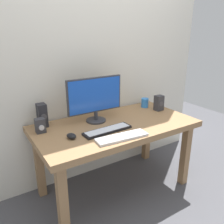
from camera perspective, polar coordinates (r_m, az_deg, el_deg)
The scene contains 11 objects.
ground_plane at distance 2.50m, azimuth 0.74°, elevation -18.12°, with size 6.00×6.00×0.00m, color #4C4C51.
wall_back at distance 2.35m, azimuth -5.07°, elevation 18.79°, with size 2.78×0.04×3.00m, color silver.
desk at distance 2.18m, azimuth 0.81°, elevation -5.01°, with size 1.48×0.77×0.71m.
monitor at distance 2.14m, azimuth -4.19°, elevation 3.50°, with size 0.54×0.19×0.42m.
keyboard_primary at distance 1.97m, azimuth -1.10°, elevation -4.51°, with size 0.44×0.13×0.02m.
keyboard_secondary at distance 1.85m, azimuth 2.45°, elevation -6.17°, with size 0.44×0.16×0.02m.
mouse at distance 1.87m, azimuth -9.96°, elevation -5.84°, with size 0.06×0.09×0.04m, color black.
speaker_right at distance 2.53m, azimuth 11.45°, elevation 2.20°, with size 0.09×0.08×0.16m.
speaker_left at distance 2.14m, azimuth -16.81°, elevation -0.79°, with size 0.08×0.10×0.21m.
audio_controller at distance 2.03m, azimuth -17.23°, elevation -3.23°, with size 0.08×0.08×0.12m.
coffee_mug at distance 2.62m, azimuth 8.07°, elevation 2.27°, with size 0.08×0.08×0.10m, color #337FD8.
Camera 1 is at (-1.08, -1.66, 1.52)m, focal length 37.17 mm.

